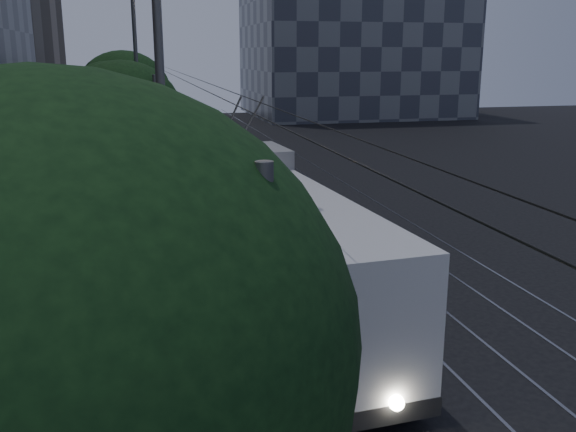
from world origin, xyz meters
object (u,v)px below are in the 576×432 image
at_px(pickup_silver, 223,203).
at_px(car_white_b, 201,170).
at_px(car_white_d, 185,143).
at_px(car_white_c, 169,157).
at_px(car_white_a, 203,174).
at_px(trolleybus, 267,244).
at_px(streetlamp_near, 180,90).
at_px(streetlamp_far, 145,62).

height_order(pickup_silver, car_white_b, pickup_silver).
height_order(pickup_silver, car_white_d, car_white_d).
bearing_deg(pickup_silver, car_white_c, 115.22).
xyz_separation_m(car_white_a, car_white_d, (0.02, 11.67, 0.04)).
xyz_separation_m(car_white_b, car_white_c, (-1.37, 5.28, -0.03)).
height_order(trolleybus, car_white_b, trolleybus).
height_order(pickup_silver, car_white_a, pickup_silver).
distance_m(trolleybus, streetlamp_near, 5.00).
bearing_deg(car_white_d, car_white_c, -88.28).
bearing_deg(car_white_c, streetlamp_near, -73.46).
relative_size(car_white_a, streetlamp_near, 0.40).
xyz_separation_m(trolleybus, car_white_d, (0.20, 28.60, -1.12)).
relative_size(pickup_silver, car_white_a, 1.28).
distance_m(pickup_silver, car_white_a, 7.15).
xyz_separation_m(pickup_silver, streetlamp_far, (-2.68, 7.39, 5.61)).
xyz_separation_m(car_white_a, streetlamp_near, (-2.43, -18.63, 5.30)).
xyz_separation_m(car_white_a, car_white_c, (-1.35, 6.39, -0.05)).
distance_m(car_white_b, streetlamp_far, 6.33).
xyz_separation_m(car_white_d, streetlamp_far, (-2.68, -11.44, 5.60)).
bearing_deg(car_white_b, trolleybus, -81.02).
bearing_deg(streetlamp_near, car_white_c, 87.52).
height_order(trolleybus, pickup_silver, trolleybus).
relative_size(car_white_b, car_white_c, 1.18).
distance_m(car_white_c, streetlamp_near, 25.61).
xyz_separation_m(car_white_a, car_white_b, (0.02, 1.12, -0.03)).
xyz_separation_m(car_white_d, streetlamp_near, (-2.45, -30.29, 5.26)).
xyz_separation_m(car_white_b, car_white_d, (0.00, 10.55, 0.07)).
xyz_separation_m(streetlamp_near, streetlamp_far, (-0.23, 18.86, 0.34)).
relative_size(streetlamp_near, streetlamp_far, 0.94).
distance_m(car_white_b, streetlamp_near, 20.59).
height_order(pickup_silver, car_white_c, pickup_silver).
distance_m(car_white_a, streetlamp_far, 6.24).
relative_size(trolleybus, streetlamp_far, 1.27).
height_order(streetlamp_near, streetlamp_far, streetlamp_far).
bearing_deg(streetlamp_near, car_white_d, 85.37).
bearing_deg(streetlamp_far, trolleybus, -81.78).
height_order(car_white_d, streetlamp_far, streetlamp_far).
bearing_deg(car_white_c, car_white_b, -56.45).
height_order(car_white_c, streetlamp_near, streetlamp_near).
bearing_deg(trolleybus, streetlamp_near, -147.17).
relative_size(trolleybus, car_white_c, 3.54).
distance_m(car_white_d, streetlamp_near, 30.84).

